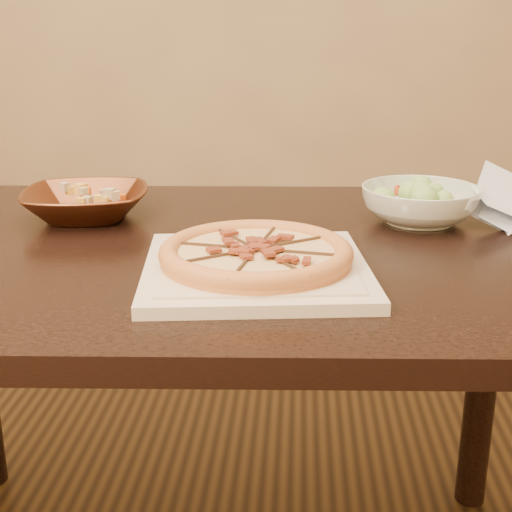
% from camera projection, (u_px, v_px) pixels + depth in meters
% --- Properties ---
extents(dining_table, '(1.39, 0.93, 0.75)m').
position_uv_depth(dining_table, '(201.00, 301.00, 1.23)').
color(dining_table, black).
rests_on(dining_table, floor).
extents(plate, '(0.36, 0.36, 0.02)m').
position_uv_depth(plate, '(256.00, 269.00, 1.04)').
color(plate, beige).
rests_on(plate, dining_table).
extents(pizza, '(0.28, 0.28, 0.03)m').
position_uv_depth(pizza, '(256.00, 253.00, 1.03)').
color(pizza, tan).
rests_on(pizza, plate).
extents(bronze_bowl, '(0.26, 0.26, 0.06)m').
position_uv_depth(bronze_bowl, '(86.00, 204.00, 1.34)').
color(bronze_bowl, brown).
rests_on(bronze_bowl, dining_table).
extents(mixed_dish, '(0.08, 0.11, 0.03)m').
position_uv_depth(mixed_dish, '(83.00, 182.00, 1.33)').
color(mixed_dish, tan).
rests_on(mixed_dish, bronze_bowl).
extents(salad_bowl, '(0.26, 0.26, 0.07)m').
position_uv_depth(salad_bowl, '(420.00, 205.00, 1.31)').
color(salad_bowl, silver).
rests_on(salad_bowl, dining_table).
extents(salad, '(0.11, 0.10, 0.04)m').
position_uv_depth(salad, '(421.00, 177.00, 1.29)').
color(salad, '#A9D270').
rests_on(salad, salad_bowl).
extents(cling_film, '(0.20, 0.18, 0.05)m').
position_uv_depth(cling_film, '(505.00, 211.00, 1.30)').
color(cling_film, white).
rests_on(cling_film, dining_table).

